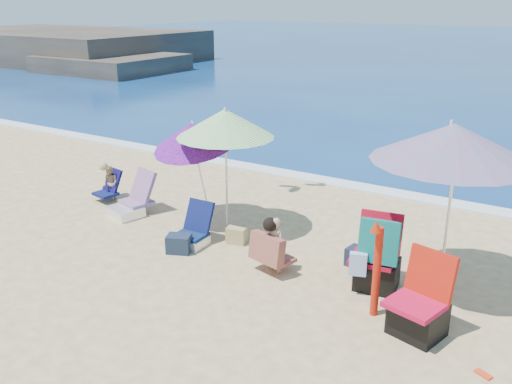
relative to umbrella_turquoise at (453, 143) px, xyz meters
The scene contains 17 objects.
ground 3.53m from the umbrella_turquoise, 148.15° to the right, with size 120.00×120.00×0.00m.
foam 4.82m from the umbrella_turquoise, 123.51° to the left, with size 120.00×0.50×0.04m.
headland 34.87m from the umbrella_turquoise, 148.42° to the left, with size 20.50×11.50×2.60m.
umbrella_turquoise is the anchor object (origin of this frame).
umbrella_striped 3.71m from the umbrella_turquoise, behind, with size 1.84×1.84×2.21m.
umbrella_blue 4.42m from the umbrella_turquoise, behind, with size 1.60×1.65×2.02m.
furled_umbrella 1.85m from the umbrella_turquoise, 114.50° to the right, with size 0.19×0.27×1.35m.
chair_navy 4.36m from the umbrella_turquoise, behind, with size 0.52×0.65×0.70m.
chair_rainbow 6.00m from the umbrella_turquoise, behind, with size 0.75×0.98×0.81m.
camp_chair_left 2.20m from the umbrella_turquoise, 85.26° to the right, with size 0.75×0.80×1.05m.
camp_chair_right 1.93m from the umbrella_turquoise, 150.26° to the right, with size 0.74×0.81×1.11m.
person_center 2.91m from the umbrella_turquoise, 161.07° to the right, with size 0.65×0.61×0.87m.
person_left 6.85m from the umbrella_turquoise, behind, with size 0.50×0.60×0.80m.
bag_navy_a 4.44m from the umbrella_turquoise, 165.68° to the right, with size 0.46×0.40×0.29m.
bag_tan 3.83m from the umbrella_turquoise, behind, with size 0.36×0.29×0.28m.
bag_navy_b 2.32m from the umbrella_turquoise, behind, with size 0.41×0.33×0.28m.
orange_item 2.84m from the umbrella_turquoise, 59.71° to the right, with size 0.21×0.16×0.03m.
Camera 1 is at (3.92, -5.73, 3.88)m, focal length 38.79 mm.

